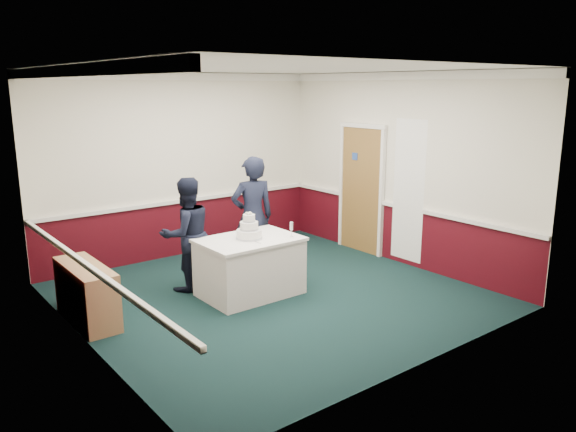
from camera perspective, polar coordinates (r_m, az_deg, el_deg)
ground at (r=7.74m, az=-1.50°, el=-8.01°), size 5.00×5.00×0.00m
room_shell at (r=7.80m, az=-3.81°, el=7.04°), size 5.00×5.00×3.00m
sideboard at (r=7.22m, az=-19.75°, el=-7.41°), size 0.41×1.20×0.70m
cake_table at (r=7.65m, az=-3.91°, el=-5.11°), size 1.32×0.92×0.79m
wedding_cake at (r=7.51m, az=-3.97°, el=-1.48°), size 0.35×0.35×0.36m
cake_knife at (r=7.36m, az=-3.27°, el=-2.64°), size 0.02×0.22×0.00m
champagne_flute at (r=7.57m, az=0.36°, el=-1.12°), size 0.05×0.05×0.21m
person_man at (r=7.84m, az=-10.25°, el=-1.84°), size 0.78×0.61×1.58m
person_woman at (r=8.29m, az=-3.62°, el=-0.08°), size 0.74×0.58×1.80m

